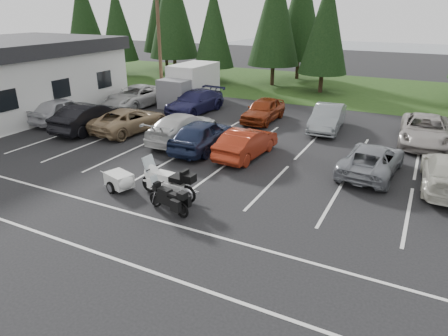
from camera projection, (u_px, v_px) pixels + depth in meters
ground at (191, 181)px, 17.30m from camera, size 120.00×120.00×0.00m
grass_strip at (327, 88)px, 37.07m from camera, size 80.00×16.00×0.01m
lake_water at (402, 56)px, 60.92m from camera, size 70.00×50.00×0.02m
utility_pole at (159, 40)px, 29.65m from camera, size 1.60×0.26×9.00m
box_truck at (187, 85)px, 30.44m from camera, size 2.40×5.60×2.90m
stall_markings at (213, 165)px, 18.94m from camera, size 32.00×16.00×0.01m
conifer_0 at (83, 14)px, 45.35m from camera, size 4.58×4.58×10.66m
conifer_1 at (117, 23)px, 42.06m from camera, size 3.96×3.96×9.22m
conifer_2 at (172, 7)px, 40.25m from camera, size 5.10×5.10×11.89m
conifer_3 at (214, 26)px, 37.40m from camera, size 3.87×3.87×9.02m
conifer_4 at (275, 12)px, 35.83m from camera, size 4.80×4.80×11.17m
conifer_5 at (326, 24)px, 32.98m from camera, size 4.14×4.14×9.63m
conifer_back_a at (164, 5)px, 45.31m from camera, size 5.28×5.28×12.30m
conifer_back_b at (301, 9)px, 39.10m from camera, size 4.97×4.97×11.58m
car_near_0 at (63, 110)px, 25.89m from camera, size 2.00×4.70×1.59m
car_near_1 at (90, 117)px, 24.04m from camera, size 1.96×5.13×1.67m
car_near_2 at (130, 120)px, 23.87m from camera, size 2.76×5.25×1.41m
car_near_3 at (183, 127)px, 22.19m from camera, size 2.21×5.33×1.54m
car_near_4 at (202, 135)px, 20.77m from camera, size 2.11×4.81×1.61m
car_near_5 at (246, 143)px, 19.82m from camera, size 1.78×4.43×1.43m
car_near_6 at (372, 160)px, 17.80m from camera, size 2.59×4.94×1.33m
car_far_0 at (136, 96)px, 29.79m from camera, size 2.78×5.66×1.55m
car_far_1 at (195, 102)px, 28.05m from camera, size 2.59×5.48×1.54m
car_far_2 at (264, 110)px, 26.01m from camera, size 1.78×4.40×1.50m
car_far_3 at (327, 118)px, 24.10m from camera, size 1.93×4.72×1.52m
car_far_4 at (425, 130)px, 21.69m from camera, size 2.74×5.53×1.51m
touring_motorcycle at (167, 179)px, 15.48m from camera, size 2.93×1.05×1.60m
cargo_trailer at (119, 181)px, 16.30m from camera, size 1.81×1.34×0.75m
adventure_motorcycle at (168, 196)px, 14.41m from camera, size 2.25×1.12×1.31m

